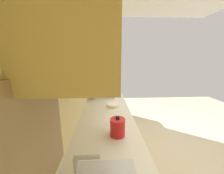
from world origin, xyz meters
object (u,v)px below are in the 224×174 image
object	(u,v)px
bowl	(113,105)
kettle	(118,127)
microwave	(105,87)
oven_range	(106,101)

from	to	relation	value
bowl	kettle	world-z (taller)	kettle
microwave	kettle	bearing A→B (deg)	-174.76
bowl	kettle	bearing A→B (deg)	180.00
oven_range	bowl	world-z (taller)	oven_range
microwave	kettle	size ratio (longest dim) A/B	2.82
bowl	microwave	bearing A→B (deg)	11.30
oven_range	bowl	distance (m)	1.59
oven_range	bowl	bearing A→B (deg)	-176.26
bowl	kettle	xyz separation A→B (m)	(-0.70, 0.00, 0.06)
oven_range	kettle	size ratio (longest dim) A/B	5.74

